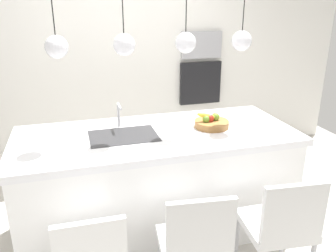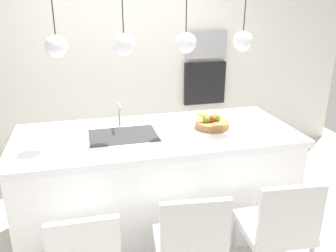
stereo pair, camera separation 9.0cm
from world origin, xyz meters
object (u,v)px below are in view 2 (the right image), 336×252
microwave (206,45)px  chair_middle (191,243)px  chair_far (278,226)px  oven (204,83)px  fruit_bowl (212,123)px

microwave → chair_middle: bearing=-111.3°
chair_middle → chair_far: chair_far is taller
microwave → chair_far: bearing=-97.8°
microwave → oven: microwave is taller
fruit_bowl → microwave: size_ratio=0.56×
microwave → oven: 0.50m
microwave → chair_far: (-0.34, -2.50, -0.94)m
chair_middle → fruit_bowl: bearing=62.7°
oven → chair_middle: 2.72m
fruit_bowl → chair_middle: fruit_bowl is taller
microwave → fruit_bowl: bearing=-107.5°
microwave → chair_middle: size_ratio=0.60×
oven → chair_middle: oven is taller
chair_far → chair_middle: bearing=179.8°
microwave → chair_middle: microwave is taller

